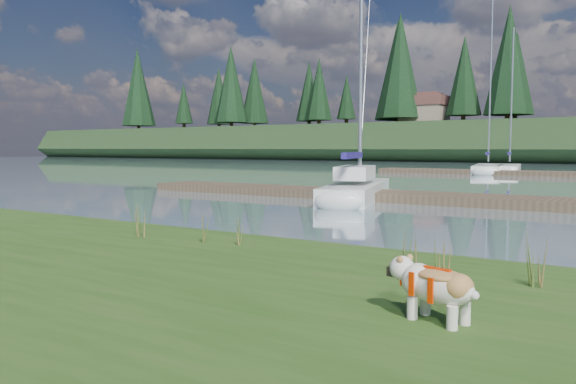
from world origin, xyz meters
The scene contains 18 objects.
ground centered at (0.00, 30.00, 0.00)m, with size 200.00×200.00×0.00m, color #7C98A6.
bulldog centered at (4.19, -4.48, 0.66)m, with size 0.85×0.47×0.50m.
sailboat_main centered at (-3.13, 9.32, 0.42)m, with size 3.65×7.77×11.15m.
dock_near centered at (-4.00, 9.00, 0.15)m, with size 16.00×2.00×0.30m, color #4C3D2C.
sailboat_bg_1 centered at (-4.34, 33.71, 0.33)m, with size 3.36×9.15×13.27m.
sailboat_bg_2 centered at (-3.01, 34.50, 0.33)m, with size 2.38×7.01×10.46m.
weed_0 centered at (-0.15, -2.52, 0.58)m, with size 0.17×0.14×0.55m.
weed_1 centered at (0.52, -2.40, 0.54)m, with size 0.17×0.14×0.45m.
weed_2 centered at (3.73, -2.89, 0.59)m, with size 0.17×0.14×0.57m.
weed_3 centered at (-1.24, -2.68, 0.62)m, with size 0.17×0.14×0.64m.
weed_4 centered at (3.33, -2.79, 0.56)m, with size 0.17×0.14×0.50m.
weed_5 centered at (4.69, -2.75, 0.62)m, with size 0.17×0.14×0.65m.
mud_lip centered at (0.00, -1.60, 0.07)m, with size 60.00×0.50×0.14m, color #33281C.
conifer_0 centered at (-55.00, 67.00, 12.64)m, with size 5.72×5.72×14.15m.
conifer_1 centered at (-40.00, 71.00, 11.28)m, with size 4.40×4.40×11.30m.
conifer_2 centered at (-25.00, 68.00, 13.54)m, with size 6.60×6.60×16.05m.
conifer_3 centered at (-10.00, 72.00, 11.74)m, with size 4.84×4.84×12.25m.
house_0 centered at (-22.00, 70.00, 7.31)m, with size 6.30×5.30×4.65m.
Camera 1 is at (5.65, -9.02, 1.80)m, focal length 35.00 mm.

